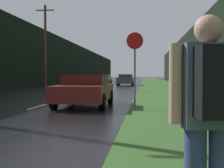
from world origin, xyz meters
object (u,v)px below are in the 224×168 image
at_px(hitchhiker_with_backpack, 210,113).
at_px(car_passing_far, 125,80).
at_px(car_oncoming, 104,79).
at_px(stop_sign, 135,64).
at_px(car_passing_near, 85,90).

bearing_deg(hitchhiker_with_backpack, car_passing_far, 83.24).
xyz_separation_m(car_passing_far, car_oncoming, (-3.70, 7.54, -0.00)).
distance_m(stop_sign, hitchhiker_with_backpack, 9.04).
height_order(hitchhiker_with_backpack, car_passing_near, hitchhiker_with_backpack).
bearing_deg(hitchhiker_with_backpack, car_oncoming, 87.17).
distance_m(hitchhiker_with_backpack, car_passing_far, 37.41).
xyz_separation_m(car_passing_near, car_passing_far, (0.00, 27.16, 0.07)).
relative_size(car_passing_far, car_oncoming, 0.98).
bearing_deg(car_passing_near, hitchhiker_with_backpack, 105.90).
relative_size(hitchhiker_with_backpack, car_passing_near, 0.40).
height_order(stop_sign, car_passing_near, stop_sign).
bearing_deg(car_passing_near, car_passing_far, -90.00).
distance_m(stop_sign, car_passing_near, 2.57).
bearing_deg(car_oncoming, stop_sign, -80.87).
bearing_deg(stop_sign, car_passing_near, 150.56).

